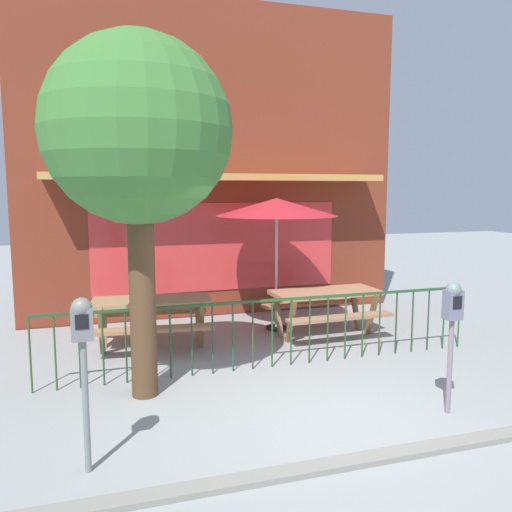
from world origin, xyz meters
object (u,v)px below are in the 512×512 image
Objects in this scene: picnic_table_right at (325,300)px; street_tree at (138,134)px; parking_meter_near at (452,313)px; parking_meter_far at (83,338)px; picnic_table_left at (152,309)px; patio_umbrella at (277,208)px.

street_tree is (-3.16, -1.70, 2.47)m from picnic_table_right.
parking_meter_near is 4.01m from street_tree.
parking_meter_near is 0.94× the size of parking_meter_far.
picnic_table_right is 1.18× the size of parking_meter_far.
parking_meter_near is (2.86, -3.40, 0.52)m from picnic_table_left.
street_tree reaches higher than picnic_table_right.
parking_meter_near is 0.35× the size of street_tree.
street_tree is (-2.50, -2.31, 0.94)m from patio_umbrella.
parking_meter_far is (-3.15, -3.89, -0.94)m from patio_umbrella.
patio_umbrella is (-0.65, 0.61, 1.53)m from picnic_table_right.
parking_meter_far is at bearing -139.22° from picnic_table_right.
parking_meter_far is 0.37× the size of street_tree.
picnic_table_left is at bearing 176.34° from picnic_table_right.
parking_meter_near is at bearing 0.99° from parking_meter_far.
patio_umbrella is at bearing 99.70° from parking_meter_near.
parking_meter_far is 2.54m from street_tree.
parking_meter_far is (-0.94, -3.46, 0.59)m from picnic_table_left.
picnic_table_right is 4.35m from street_tree.
parking_meter_far is at bearing -105.19° from picnic_table_left.
street_tree reaches higher than parking_meter_far.
parking_meter_near is at bearing -49.89° from picnic_table_left.
parking_meter_far is at bearing -179.01° from parking_meter_near.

